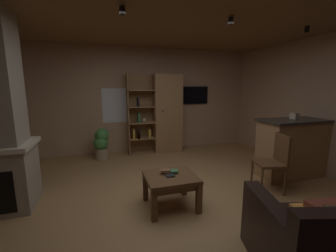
% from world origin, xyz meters
% --- Properties ---
extents(floor, '(5.87, 5.47, 0.02)m').
position_xyz_m(floor, '(0.00, 0.00, -0.01)').
color(floor, '#A37A4C').
rests_on(floor, ground).
extents(wall_back, '(5.99, 0.06, 2.59)m').
position_xyz_m(wall_back, '(0.00, 2.76, 1.29)').
color(wall_back, tan).
rests_on(wall_back, ground).
extents(ceiling, '(5.87, 5.47, 0.02)m').
position_xyz_m(ceiling, '(0.00, 0.00, 2.60)').
color(ceiling, brown).
extents(window_pane_back, '(0.70, 0.01, 0.83)m').
position_xyz_m(window_pane_back, '(-0.60, 2.73, 1.19)').
color(window_pane_back, white).
extents(bookshelf_cabinet, '(1.35, 0.41, 1.95)m').
position_xyz_m(bookshelf_cabinet, '(0.53, 2.49, 0.96)').
color(bookshelf_cabinet, '#997047').
rests_on(bookshelf_cabinet, ground).
extents(kitchen_bar_counter, '(1.50, 0.61, 1.07)m').
position_xyz_m(kitchen_bar_counter, '(2.49, 0.28, 0.54)').
color(kitchen_bar_counter, '#997047').
rests_on(kitchen_bar_counter, ground).
extents(tissue_box, '(0.14, 0.14, 0.11)m').
position_xyz_m(tissue_box, '(2.40, 0.32, 1.12)').
color(tissue_box, '#BFB299').
rests_on(tissue_box, kitchen_bar_counter).
extents(coffee_table, '(0.68, 0.62, 0.46)m').
position_xyz_m(coffee_table, '(-0.12, -0.10, 0.37)').
color(coffee_table, brown).
rests_on(coffee_table, ground).
extents(table_book_0, '(0.12, 0.10, 0.02)m').
position_xyz_m(table_book_0, '(-0.13, -0.13, 0.47)').
color(table_book_0, black).
rests_on(table_book_0, coffee_table).
extents(table_book_1, '(0.12, 0.12, 0.02)m').
position_xyz_m(table_book_1, '(-0.04, -0.04, 0.49)').
color(table_book_1, '#387247').
rests_on(table_book_1, coffee_table).
extents(table_book_2, '(0.15, 0.12, 0.02)m').
position_xyz_m(table_book_2, '(-0.17, -0.03, 0.51)').
color(table_book_2, brown).
rests_on(table_book_2, coffee_table).
extents(dining_chair, '(0.51, 0.51, 0.92)m').
position_xyz_m(dining_chair, '(1.59, -0.13, 0.53)').
color(dining_chair, brown).
rests_on(dining_chair, ground).
extents(potted_floor_plant, '(0.35, 0.36, 0.71)m').
position_xyz_m(potted_floor_plant, '(-1.01, 2.29, 0.37)').
color(potted_floor_plant, '#9E896B').
rests_on(potted_floor_plant, ground).
extents(wall_mounted_tv, '(0.83, 0.06, 0.46)m').
position_xyz_m(wall_mounted_tv, '(1.43, 2.70, 1.42)').
color(wall_mounted_tv, black).
extents(track_light_spot_1, '(0.07, 0.07, 0.09)m').
position_xyz_m(track_light_spot_1, '(-0.69, -0.03, 2.52)').
color(track_light_spot_1, black).
extents(track_light_spot_2, '(0.07, 0.07, 0.09)m').
position_xyz_m(track_light_spot_2, '(0.74, -0.05, 2.52)').
color(track_light_spot_2, black).
extents(track_light_spot_3, '(0.07, 0.07, 0.09)m').
position_xyz_m(track_light_spot_3, '(2.10, -0.01, 2.52)').
color(track_light_spot_3, black).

